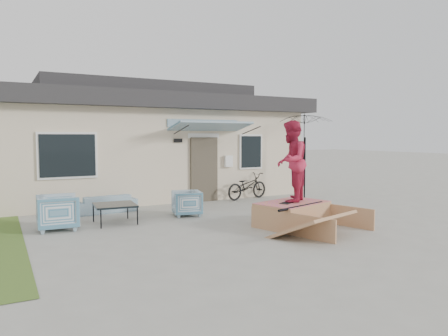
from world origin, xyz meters
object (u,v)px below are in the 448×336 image
armchair_left (58,210)px  patio_umbrella (305,147)px  armchair_right (187,202)px  skater (291,160)px  skate_ramp (292,214)px  bicycle (247,183)px  loveseat (105,200)px  skateboard (291,201)px  coffee_table (115,214)px

armchair_left → patio_umbrella: bearing=-78.4°
armchair_right → patio_umbrella: 5.24m
skater → skate_ramp: bearing=65.8°
armchair_right → bicycle: bearing=133.8°
armchair_left → patio_umbrella: patio_umbrella is taller
patio_umbrella → skater: 4.70m
patio_umbrella → skater: skater is taller
patio_umbrella → skate_ramp: 4.95m
armchair_left → armchair_right: (3.25, 0.17, -0.07)m
bicycle → loveseat: bearing=81.6°
skate_ramp → skateboard: (-0.02, 0.05, 0.30)m
loveseat → bicycle: 4.83m
skateboard → skater: bearing=0.0°
coffee_table → skater: size_ratio=0.50×
skater → loveseat: bearing=-88.0°
patio_umbrella → skate_ramp: patio_umbrella is taller
coffee_table → bicycle: bearing=20.8°
armchair_left → skateboard: 5.40m
armchair_left → skater: bearing=-110.5°
bicycle → skater: 4.41m
bicycle → skate_ramp: size_ratio=0.77×
patio_umbrella → skater: size_ratio=1.14×
skate_ramp → armchair_right: bearing=110.1°
loveseat → patio_umbrella: size_ratio=0.78×
armchair_left → skateboard: (4.97, -2.12, 0.13)m
loveseat → skateboard: loveseat is taller
coffee_table → skate_ramp: skate_ramp is taller
armchair_left → bicycle: (6.26, 1.97, 0.10)m
skater → patio_umbrella: bearing=-173.8°
armchair_right → bicycle: 3.51m
loveseat → skateboard: bearing=127.2°
loveseat → skateboard: (3.53, -3.86, 0.25)m
armchair_right → skate_ramp: 2.91m
armchair_left → skater: (4.97, -2.12, 1.13)m
loveseat → skate_ramp: size_ratio=0.77×
armchair_left → skater: 5.52m
coffee_table → skateboard: bearing=-31.1°
loveseat → skate_ramp: bearing=126.9°
bicycle → coffee_table: bearing=99.7°
coffee_table → patio_umbrella: (6.88, 1.21, 1.51)m
armchair_right → coffee_table: size_ratio=0.77×
bicycle → skater: size_ratio=0.88×
coffee_table → skateboard: (3.66, -2.21, 0.34)m
loveseat → skate_ramp: 5.28m
skate_ramp → skateboard: 0.31m
coffee_table → skater: (3.66, -2.21, 1.33)m
loveseat → armchair_right: size_ratio=2.28×
armchair_left → coffee_table: 1.33m
coffee_table → patio_umbrella: 7.14m
bicycle → skateboard: bearing=151.3°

